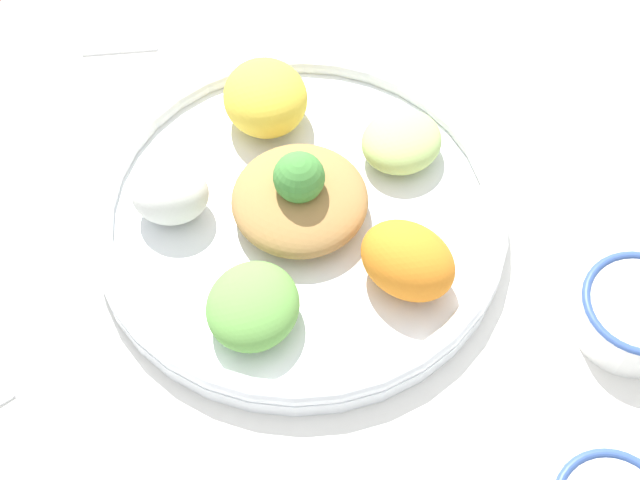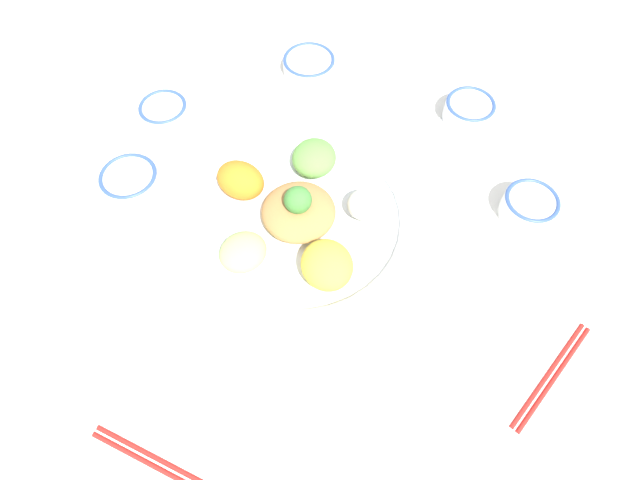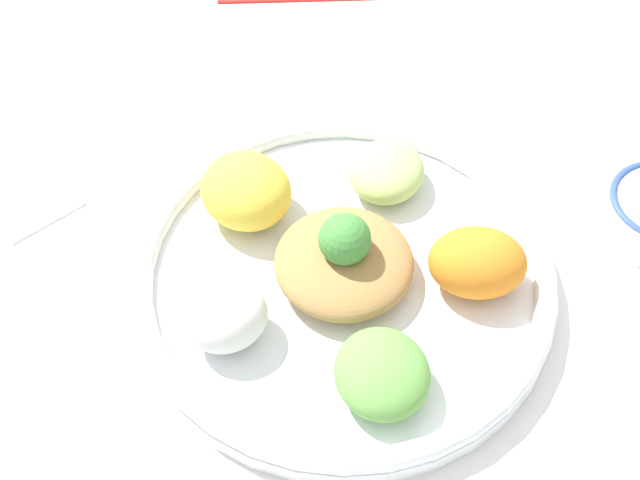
# 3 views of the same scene
# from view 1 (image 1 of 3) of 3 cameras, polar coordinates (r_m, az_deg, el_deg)

# --- Properties ---
(ground_plane) EXTENTS (2.40, 2.40, 0.00)m
(ground_plane) POSITION_cam_1_polar(r_m,az_deg,el_deg) (0.86, -2.62, 2.78)
(ground_plane) COLOR white
(salad_platter) EXTENTS (0.38, 0.38, 0.10)m
(salad_platter) POSITION_cam_1_polar(r_m,az_deg,el_deg) (0.82, -1.28, 2.06)
(salad_platter) COLOR white
(salad_platter) RESTS_ON ground_plane
(rice_bowl_plain) EXTENTS (0.10, 0.10, 0.05)m
(rice_bowl_plain) POSITION_cam_1_polar(r_m,az_deg,el_deg) (0.81, 19.56, -4.38)
(rice_bowl_plain) COLOR white
(rice_bowl_plain) RESTS_ON ground_plane
(serving_spoon_main) EXTENTS (0.08, 0.12, 0.01)m
(serving_spoon_main) POSITION_cam_1_polar(r_m,az_deg,el_deg) (1.00, -10.46, 12.19)
(serving_spoon_main) COLOR white
(serving_spoon_main) RESTS_ON ground_plane
(serving_spoon_extra) EXTENTS (0.12, 0.08, 0.01)m
(serving_spoon_extra) POSITION_cam_1_polar(r_m,az_deg,el_deg) (0.80, -19.15, -9.07)
(serving_spoon_extra) COLOR white
(serving_spoon_extra) RESTS_ON ground_plane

